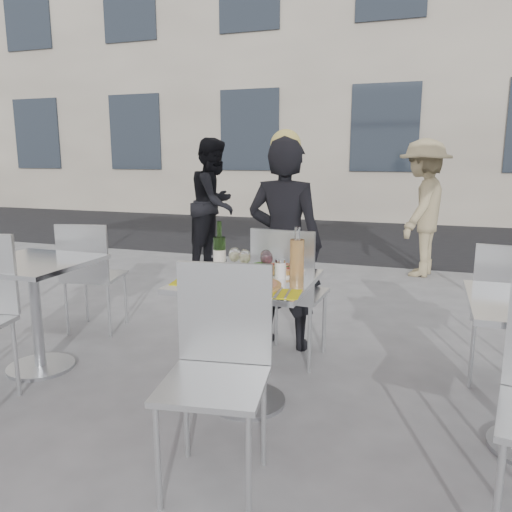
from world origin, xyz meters
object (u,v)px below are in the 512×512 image
(chair_far, at_px, (288,285))
(side_chair_rfar, at_px, (509,304))
(main_table, at_px, (247,315))
(pizza_near, at_px, (247,285))
(pedestrian_a, at_px, (215,203))
(wineglass_white_a, at_px, (235,256))
(woman_diner, at_px, (285,245))
(pizza_far, at_px, (280,270))
(sugar_shaker, at_px, (280,269))
(wineglass_red_a, at_px, (266,258))
(side_table_left, at_px, (34,292))
(napkin_left, at_px, (190,281))
(side_chair_lfar, at_px, (90,269))
(chair_near, at_px, (219,355))
(salad_plate, at_px, (260,271))
(wineglass_red_b, at_px, (267,259))
(napkin_right, at_px, (282,293))
(carafe, at_px, (297,258))
(pedestrian_b, at_px, (422,208))
(wine_bottle, at_px, (220,251))
(wineglass_white_b, at_px, (245,258))

(chair_far, distance_m, side_chair_rfar, 1.37)
(main_table, distance_m, pizza_near, 0.29)
(pedestrian_a, relative_size, wineglass_white_a, 10.47)
(woman_diner, bearing_deg, pizza_far, 107.24)
(sugar_shaker, relative_size, wineglass_red_a, 0.68)
(side_table_left, bearing_deg, napkin_left, -7.69)
(chair_far, bearing_deg, side_chair_lfar, 0.75)
(chair_near, height_order, salad_plate, chair_near)
(pizza_near, relative_size, pizza_far, 1.17)
(side_chair_rfar, distance_m, napkin_left, 1.92)
(salad_plate, xyz_separation_m, wineglass_red_b, (0.04, -0.00, 0.07))
(wineglass_red_a, distance_m, napkin_right, 0.38)
(main_table, relative_size, carafe, 2.59)
(chair_far, distance_m, wineglass_white_a, 0.64)
(chair_near, bearing_deg, woman_diner, 86.54)
(chair_near, bearing_deg, wineglass_red_b, 81.24)
(pedestrian_b, distance_m, pizza_far, 3.58)
(woman_diner, distance_m, napkin_right, 1.23)
(side_chair_rfar, bearing_deg, pedestrian_a, -34.74)
(chair_far, distance_m, salad_plate, 0.62)
(chair_near, xyz_separation_m, pizza_near, (-0.04, 0.48, 0.19))
(chair_far, relative_size, pizza_near, 2.68)
(side_chair_lfar, relative_size, wineglass_white_a, 5.76)
(pedestrian_a, height_order, napkin_right, pedestrian_a)
(wineglass_red_b, bearing_deg, side_chair_rfar, 26.04)
(woman_diner, distance_m, napkin_left, 1.14)
(side_table_left, relative_size, chair_far, 0.78)
(wineglass_red_b, bearing_deg, main_table, -158.00)
(pedestrian_a, height_order, wine_bottle, pedestrian_a)
(pizza_far, height_order, wineglass_red_b, wineglass_red_b)
(wineglass_white_a, bearing_deg, wineglass_white_b, -27.01)
(salad_plate, relative_size, napkin_right, 1.10)
(woman_diner, bearing_deg, pedestrian_a, -52.56)
(side_chair_lfar, xyz_separation_m, napkin_left, (1.33, -0.87, 0.22))
(pizza_far, relative_size, wine_bottle, 1.03)
(chair_near, relative_size, salad_plate, 4.34)
(wineglass_red_b, distance_m, napkin_right, 0.35)
(side_chair_lfar, distance_m, pizza_far, 1.81)
(side_chair_rfar, distance_m, wineglass_red_b, 1.51)
(sugar_shaker, bearing_deg, pedestrian_a, 119.05)
(side_table_left, height_order, wineglass_red_b, wineglass_red_b)
(salad_plate, xyz_separation_m, carafe, (0.20, 0.05, 0.08))
(wineglass_white_a, height_order, napkin_left, wineglass_white_a)
(pedestrian_b, bearing_deg, side_chair_rfar, 22.97)
(wineglass_white_b, bearing_deg, pizza_near, -66.61)
(chair_far, relative_size, wineglass_red_b, 6.08)
(pedestrian_b, xyz_separation_m, wine_bottle, (-1.11, -3.56, 0.05))
(pedestrian_b, xyz_separation_m, napkin_left, (-1.15, -3.87, -0.06))
(chair_far, distance_m, woman_diner, 0.41)
(wineglass_white_a, bearing_deg, carafe, 2.38)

